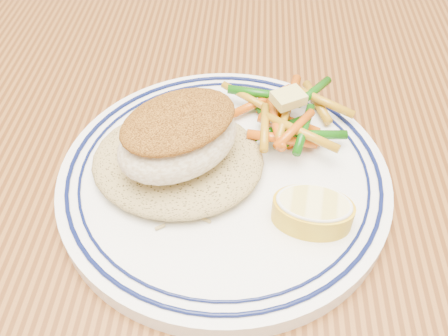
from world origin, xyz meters
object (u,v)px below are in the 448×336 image
(dining_table, at_px, (188,225))
(rice_pilaf, at_px, (178,157))
(fish_fillet, at_px, (178,136))
(lemon_wedge, at_px, (313,211))
(plate, at_px, (224,178))
(vegetable_pile, at_px, (287,117))

(dining_table, relative_size, rice_pilaf, 11.97)
(dining_table, bearing_deg, fish_fillet, -81.67)
(lemon_wedge, bearing_deg, rice_pilaf, 155.49)
(dining_table, distance_m, fish_fillet, 0.16)
(rice_pilaf, relative_size, lemon_wedge, 2.17)
(fish_fillet, bearing_deg, lemon_wedge, -21.55)
(plate, height_order, fish_fillet, fish_fillet)
(rice_pilaf, height_order, lemon_wedge, rice_pilaf)
(rice_pilaf, bearing_deg, vegetable_pile, 31.11)
(plate, distance_m, fish_fillet, 0.05)
(dining_table, relative_size, lemon_wedge, 25.92)
(plate, bearing_deg, lemon_wedge, -33.90)
(lemon_wedge, bearing_deg, vegetable_pile, 99.20)
(dining_table, height_order, plate, plate)
(dining_table, height_order, lemon_wedge, lemon_wedge)
(plate, distance_m, rice_pilaf, 0.04)
(rice_pilaf, bearing_deg, dining_table, 94.33)
(vegetable_pile, bearing_deg, dining_table, -168.16)
(plate, bearing_deg, rice_pilaf, 176.28)
(rice_pilaf, bearing_deg, plate, -3.72)
(plate, relative_size, rice_pilaf, 1.94)
(vegetable_pile, bearing_deg, fish_fillet, -144.21)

